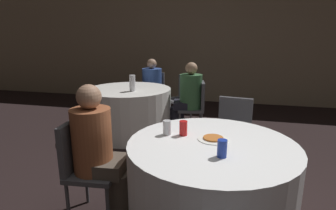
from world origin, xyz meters
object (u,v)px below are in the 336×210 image
table_far (130,111)px  bottle_far (132,83)px  person_green_jacket (187,99)px  pizza_plate_near (213,138)px  chair_near_west (84,161)px  chair_far_northeast (182,94)px  chair_far_east (196,103)px  person_floral_shirt (101,154)px  soda_can_silver (167,128)px  person_blue_shirt (151,88)px  table_near (210,186)px  chair_near_north (233,128)px  chair_far_north (154,90)px  soda_can_blue (222,148)px  soda_can_red (183,128)px

table_far → bottle_far: bottle_far is taller
person_green_jacket → bottle_far: 0.90m
pizza_plate_near → bottle_far: 2.16m
chair_near_west → chair_far_northeast: bearing=168.6°
chair_far_east → person_floral_shirt: bearing=157.1°
pizza_plate_near → soda_can_silver: soda_can_silver is taller
table_far → chair_near_west: size_ratio=1.56×
person_floral_shirt → person_blue_shirt: bearing=-175.9°
table_near → chair_far_northeast: (-0.75, 2.77, 0.15)m
chair_far_northeast → person_floral_shirt: person_floral_shirt is taller
table_near → table_far: bearing=126.8°
person_blue_shirt → person_floral_shirt: person_floral_shirt is taller
chair_near_west → person_blue_shirt: 3.00m
table_near → bottle_far: bottle_far is taller
chair_near_north → chair_far_north: 2.52m
chair_near_west → chair_far_north: size_ratio=1.00×
bottle_far → person_blue_shirt: bearing=92.9°
table_near → chair_near_north: 1.07m
chair_far_east → chair_far_north: (-0.97, 0.89, 0.00)m
table_far → chair_far_east: size_ratio=1.56×
chair_far_north → soda_can_blue: size_ratio=7.09×
chair_far_east → bottle_far: bearing=101.9°
soda_can_red → bottle_far: bottle_far is taller
chair_far_northeast → pizza_plate_near: chair_far_northeast is taller
person_blue_shirt → person_green_jacket: person_green_jacket is taller
person_blue_shirt → pizza_plate_near: person_blue_shirt is taller
chair_near_north → soda_can_silver: (-0.55, -0.96, 0.29)m
soda_can_red → chair_near_north: bearing=66.0°
table_far → chair_far_northeast: chair_far_northeast is taller
soda_can_blue → chair_far_north: bearing=114.0°
table_far → person_green_jacket: size_ratio=1.15×
chair_far_northeast → person_floral_shirt: 2.86m
chair_far_east → soda_can_silver: size_ratio=7.09×
table_near → chair_far_north: bearing=114.3°
table_near → chair_near_west: bearing=-174.8°
chair_far_east → chair_far_north: bearing=37.4°
table_near → soda_can_silver: soda_can_silver is taller
soda_can_red → soda_can_blue: same height
person_blue_shirt → soda_can_blue: person_blue_shirt is taller
person_floral_shirt → bottle_far: size_ratio=4.80×
pizza_plate_near → chair_far_northeast: bearing=105.6°
table_near → soda_can_silver: bearing=166.1°
chair_near_north → chair_far_east: size_ratio=1.00×
chair_far_northeast → bottle_far: (-0.58, -1.00, 0.35)m
person_blue_shirt → soda_can_silver: bearing=114.8°
person_floral_shirt → soda_can_blue: 1.02m
soda_can_red → person_floral_shirt: bearing=-163.3°
table_near → chair_near_west: chair_near_west is taller
table_far → person_floral_shirt: bearing=-74.5°
chair_far_northeast → person_floral_shirt: size_ratio=0.73×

